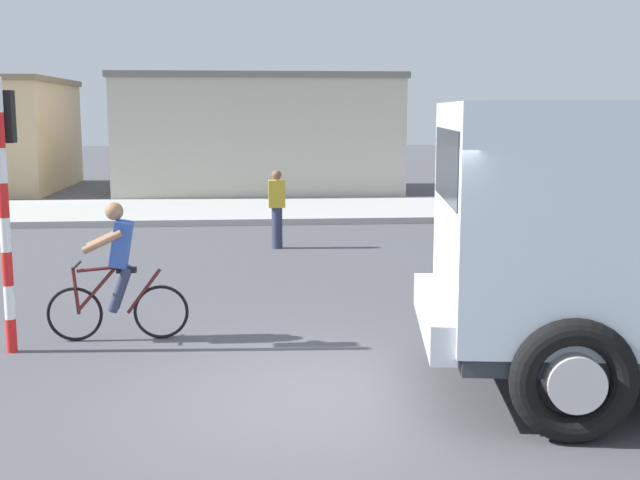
# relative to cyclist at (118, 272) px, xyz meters

# --- Properties ---
(ground_plane) EXTENTS (120.00, 120.00, 0.00)m
(ground_plane) POSITION_rel_cyclist_xyz_m (2.27, -2.36, -0.86)
(ground_plane) COLOR #4C4C51
(sidewalk_far) EXTENTS (80.00, 5.00, 0.16)m
(sidewalk_far) POSITION_rel_cyclist_xyz_m (2.27, 12.63, -0.78)
(sidewalk_far) COLOR #ADADA8
(sidewalk_far) RESTS_ON ground
(cyclist) EXTENTS (1.73, 0.50, 1.72)m
(cyclist) POSITION_rel_cyclist_xyz_m (0.00, 0.00, 0.00)
(cyclist) COLOR black
(cyclist) RESTS_ON ground
(traffic_light_pole) EXTENTS (0.24, 0.43, 3.20)m
(traffic_light_pole) POSITION_rel_cyclist_xyz_m (-1.19, -0.35, 1.20)
(traffic_light_pole) COLOR red
(traffic_light_pole) RESTS_ON ground
(car_red_near) EXTENTS (4.03, 1.93, 1.60)m
(car_red_near) POSITION_rel_cyclist_xyz_m (8.11, 6.15, -0.05)
(car_red_near) COLOR #234C9E
(car_red_near) RESTS_ON ground
(pedestrian_near_kerb) EXTENTS (0.34, 0.22, 1.62)m
(pedestrian_near_kerb) POSITION_rel_cyclist_xyz_m (2.20, 6.72, -0.02)
(pedestrian_near_kerb) COLOR #2D334C
(pedestrian_near_kerb) RESTS_ON ground
(building_mid_block) EXTENTS (9.24, 6.65, 4.00)m
(building_mid_block) POSITION_rel_cyclist_xyz_m (1.99, 18.42, 1.14)
(building_mid_block) COLOR #B2AD9E
(building_mid_block) RESTS_ON ground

